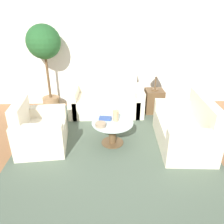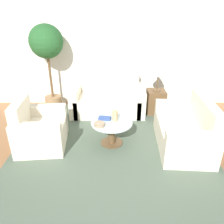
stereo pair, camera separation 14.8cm
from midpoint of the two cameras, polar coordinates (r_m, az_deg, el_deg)
ground_plane at (r=3.76m, az=1.67°, el=-13.67°), size 14.00×14.00×0.00m
wall_back at (r=5.78m, az=1.13°, el=14.59°), size 10.00×0.06×2.60m
rug at (r=4.30m, az=0.99°, el=-8.03°), size 3.64×3.79×0.01m
sofa_main at (r=5.48m, az=-0.29°, el=3.12°), size 1.77×0.92×0.95m
armchair at (r=4.30m, az=-17.68°, el=-4.68°), size 0.93×1.05×0.91m
loveseat at (r=4.33m, az=19.96°, el=-4.85°), size 0.97×1.55×0.93m
coffee_table at (r=4.15m, az=1.02°, el=-4.68°), size 0.78×0.78×0.46m
side_table at (r=5.55m, az=12.17°, el=2.68°), size 0.44×0.44×0.58m
table_lamp at (r=5.31m, az=12.93°, el=10.46°), size 0.31×0.31×0.63m
potted_plant at (r=5.48m, az=-15.74°, el=15.53°), size 0.78×0.78×2.09m
vase at (r=4.09m, az=1.91°, el=-1.00°), size 0.11×0.11×0.21m
bowl at (r=3.93m, az=-2.11°, el=-3.25°), size 0.20×0.20×0.07m
book_stack at (r=4.17m, az=-0.83°, el=-1.65°), size 0.25×0.16×0.05m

